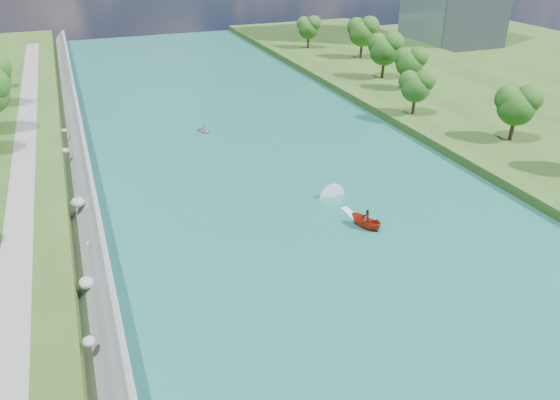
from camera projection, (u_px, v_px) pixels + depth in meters
name	position (u px, v px, depth m)	size (l,w,h in m)	color
ground	(355.00, 267.00, 57.53)	(260.00, 260.00, 0.00)	#2D5119
river_water	(285.00, 190.00, 74.10)	(55.00, 240.00, 0.10)	#1B6A58
riprap_bank	(84.00, 213.00, 64.55)	(4.23, 236.00, 4.05)	slate
riverside_path	(20.00, 207.00, 62.02)	(3.00, 200.00, 0.10)	gray
trees_east	(431.00, 73.00, 104.13)	(19.64, 140.31, 11.92)	#2C5015
motorboat	(359.00, 216.00, 65.89)	(3.60, 18.92, 1.98)	#B3250E
raft	(205.00, 130.00, 94.00)	(3.09, 3.59, 1.55)	#9A9DA2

